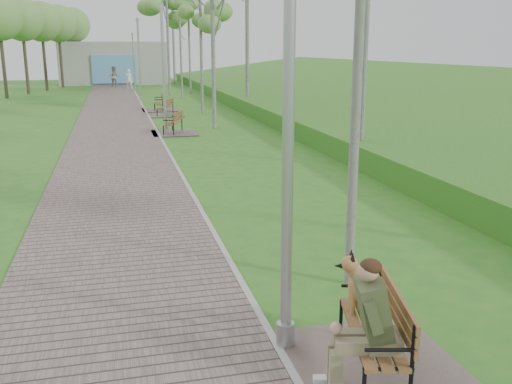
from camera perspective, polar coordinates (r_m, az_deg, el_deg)
ground at (r=8.59m, az=-1.22°, el=-9.64°), size 120.00×120.00×0.00m
walkway at (r=29.37m, az=-14.03°, el=7.08°), size 3.50×67.00×0.04m
kerb at (r=29.42m, az=-10.59°, el=7.28°), size 0.10×67.00×0.05m
embankment at (r=31.07m, az=12.45°, el=7.50°), size 14.00×70.00×1.60m
building_north at (r=58.65m, az=-14.07°, el=12.40°), size 10.00×5.20×4.00m
bench_main at (r=6.45m, az=11.29°, el=-13.82°), size 1.93×2.15×1.69m
bench_second at (r=24.01m, az=-8.30°, el=6.28°), size 1.80×2.00×1.11m
bench_third at (r=30.51m, az=-9.06°, el=7.92°), size 1.76×1.96×1.08m
bench_far at (r=33.16m, az=-9.70°, el=8.42°), size 1.91×2.13×1.17m
lamp_post_near at (r=6.21m, az=3.24°, el=6.26°), size 0.22×0.22×5.60m
lamp_post_second at (r=23.78m, az=-9.21°, el=11.52°), size 0.20×0.20×5.17m
lamp_post_third at (r=39.21m, az=-11.58°, el=12.53°), size 0.21×0.21×5.32m
lamp_post_far at (r=48.64m, az=-12.12°, el=12.39°), size 0.18×0.18×4.61m
pedestrian_near at (r=51.03m, az=-12.58°, el=10.96°), size 0.70×0.55×1.67m
pedestrian_far at (r=53.75m, az=-14.04°, el=11.14°), size 1.06×0.91×1.87m
birch_mid_c at (r=31.19m, az=-5.62°, el=18.56°), size 2.24×2.24×7.45m
birch_far_c at (r=44.78m, az=-6.78°, el=17.46°), size 2.39×2.39×7.70m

